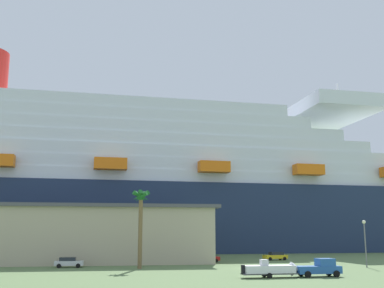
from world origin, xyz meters
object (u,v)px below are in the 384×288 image
at_px(cruise_ship, 106,189).
at_px(parked_car_silver_sedan, 69,262).
at_px(palm_tree, 141,209).
at_px(parked_car_yellow_taxi, 275,256).
at_px(small_boat_on_trailer, 274,269).
at_px(parked_car_red_hatchback, 207,258).
at_px(street_lamp, 365,236).
at_px(pickup_truck, 320,268).

distance_m(cruise_ship, parked_car_silver_sedan, 57.60).
distance_m(palm_tree, parked_car_yellow_taxi, 33.81).
relative_size(cruise_ship, parked_car_silver_sedan, 59.62).
relative_size(small_boat_on_trailer, parked_car_silver_sedan, 1.92).
distance_m(parked_car_silver_sedan, parked_car_red_hatchback, 25.46).
bearing_deg(small_boat_on_trailer, street_lamp, 30.96).
distance_m(cruise_ship, palm_tree, 60.06).
height_order(palm_tree, parked_car_yellow_taxi, palm_tree).
bearing_deg(parked_car_silver_sedan, cruise_ship, 81.80).
xyz_separation_m(cruise_ship, parked_car_red_hatchback, (16.42, -47.07, -16.29)).
relative_size(small_boat_on_trailer, parked_car_yellow_taxi, 1.79).
distance_m(street_lamp, parked_car_silver_sedan, 46.66).
height_order(street_lamp, parked_car_yellow_taxi, street_lamp).
distance_m(small_boat_on_trailer, parked_car_yellow_taxi, 36.80).
relative_size(small_boat_on_trailer, parked_car_red_hatchback, 1.82).
xyz_separation_m(pickup_truck, small_boat_on_trailer, (-5.92, 0.20, -0.08)).
bearing_deg(parked_car_red_hatchback, palm_tree, -138.11).
height_order(small_boat_on_trailer, parked_car_yellow_taxi, small_boat_on_trailer).
bearing_deg(parked_car_yellow_taxi, cruise_ship, 125.72).
bearing_deg(parked_car_silver_sedan, street_lamp, -12.80).
distance_m(pickup_truck, parked_car_yellow_taxi, 35.09).
bearing_deg(pickup_truck, palm_tree, 137.98).
xyz_separation_m(cruise_ship, pickup_truck, (22.73, -77.57, -16.08)).
relative_size(cruise_ship, palm_tree, 22.49).
bearing_deg(street_lamp, parked_car_yellow_taxi, 106.01).
bearing_deg(parked_car_yellow_taxi, parked_car_silver_sedan, -164.13).
relative_size(pickup_truck, street_lamp, 0.78).
xyz_separation_m(cruise_ship, small_boat_on_trailer, (16.81, -77.37, -16.16)).
relative_size(cruise_ship, pickup_truck, 47.07).
bearing_deg(parked_car_silver_sedan, pickup_truck, -36.79).
bearing_deg(parked_car_red_hatchback, cruise_ship, 109.23).
bearing_deg(parked_car_red_hatchback, street_lamp, -40.40).
distance_m(pickup_truck, parked_car_red_hatchback, 31.14).
bearing_deg(pickup_truck, parked_car_yellow_taxi, 75.84).
height_order(pickup_truck, parked_car_red_hatchback, pickup_truck).
relative_size(small_boat_on_trailer, palm_tree, 0.72).
bearing_deg(small_boat_on_trailer, palm_tree, 128.38).
xyz_separation_m(pickup_truck, parked_car_yellow_taxi, (8.58, 34.02, -0.21)).
relative_size(pickup_truck, palm_tree, 0.48).
bearing_deg(street_lamp, parked_car_red_hatchback, 139.60).
bearing_deg(small_boat_on_trailer, parked_car_yellow_taxi, 66.79).
bearing_deg(cruise_ship, parked_car_red_hatchback, -70.77).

